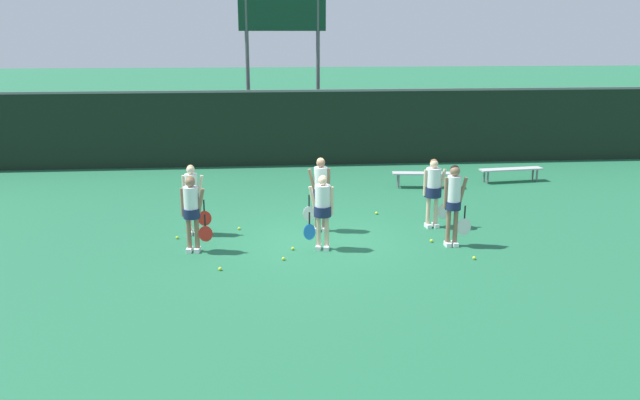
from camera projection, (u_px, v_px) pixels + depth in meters
name	position (u px, v px, depth m)	size (l,w,h in m)	color
ground_plane	(321.00, 239.00, 14.18)	(140.00, 140.00, 0.00)	#216642
fence_windscreen	(300.00, 128.00, 21.70)	(60.00, 0.08, 2.65)	black
scoreboard	(282.00, 24.00, 22.55)	(3.16, 0.15, 6.26)	#515156
bench_courtside	(425.00, 175.00, 18.80)	(1.97, 0.59, 0.46)	#B2B2B7
bench_far	(511.00, 170.00, 19.53)	(2.06, 0.58, 0.43)	#B2B2B7
player_0	(192.00, 208.00, 13.17)	(0.65, 0.36, 1.66)	#8C664C
player_1	(322.00, 206.00, 13.32)	(0.64, 0.38, 1.64)	beige
player_2	(454.00, 199.00, 13.51)	(0.65, 0.34, 1.82)	#8C664C
player_3	(192.00, 195.00, 14.31)	(0.64, 0.33, 1.65)	beige
player_4	(320.00, 188.00, 14.56)	(0.65, 0.36, 1.76)	#8C664C
player_5	(433.00, 187.00, 14.85)	(0.70, 0.41, 1.67)	beige
tennis_ball_0	(431.00, 241.00, 14.00)	(0.07, 0.07, 0.07)	#CCE033
tennis_ball_1	(377.00, 213.00, 16.12)	(0.07, 0.07, 0.07)	#CCE033
tennis_ball_2	(293.00, 249.00, 13.49)	(0.07, 0.07, 0.07)	#CCE033
tennis_ball_3	(220.00, 269.00, 12.34)	(0.07, 0.07, 0.07)	#CCE033
tennis_ball_4	(177.00, 238.00, 14.21)	(0.07, 0.07, 0.07)	#CCE033
tennis_ball_5	(283.00, 259.00, 12.89)	(0.07, 0.07, 0.07)	#CCE033
tennis_ball_6	(239.00, 228.00, 14.87)	(0.07, 0.07, 0.07)	#CCE033
tennis_ball_7	(474.00, 258.00, 12.94)	(0.07, 0.07, 0.07)	#CCE033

